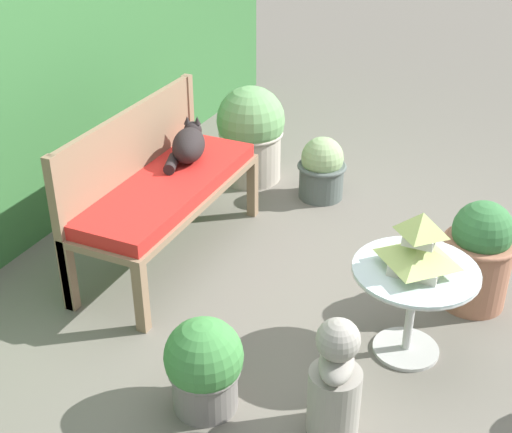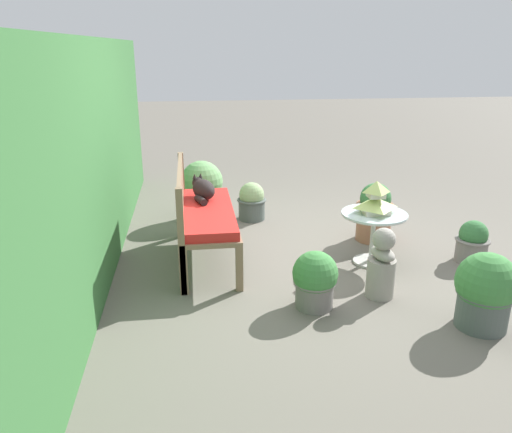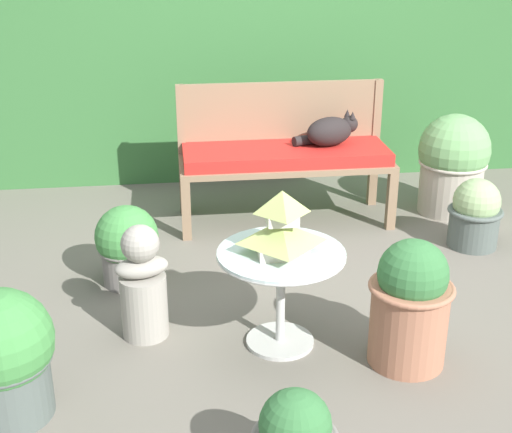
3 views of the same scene
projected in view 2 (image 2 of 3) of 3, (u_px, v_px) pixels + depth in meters
ground at (312, 255)px, 4.99m from camera, size 30.00×30.00×0.00m
foliage_hedge_back at (61, 161)px, 4.37m from camera, size 6.40×0.78×2.06m
garden_bench at (208, 216)px, 4.75m from camera, size 1.44×0.52×0.53m
bench_backrest at (181, 195)px, 4.65m from camera, size 1.44×0.06×0.93m
cat at (203, 189)px, 4.98m from camera, size 0.46×0.30×0.23m
patio_table at (374, 224)px, 4.70m from camera, size 0.62×0.62×0.50m
pagoda_birdhouse at (376, 200)px, 4.62m from camera, size 0.32×0.32×0.31m
garden_bust at (382, 265)px, 4.09m from camera, size 0.29×0.23×0.60m
potted_plant_path_edge at (202, 190)px, 5.90m from camera, size 0.50×0.50×0.72m
potted_plant_table_far at (252, 202)px, 5.96m from camera, size 0.35×0.35×0.45m
potted_plant_bench_right at (485, 291)px, 3.63m from camera, size 0.44×0.44×0.58m
potted_plant_hedge_corner at (472, 242)px, 4.79m from camera, size 0.33×0.33×0.41m
potted_plant_patio_mid at (374, 212)px, 5.29m from camera, size 0.40×0.40×0.63m
potted_plant_bench_left at (315, 280)px, 3.94m from camera, size 0.36×0.36×0.47m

